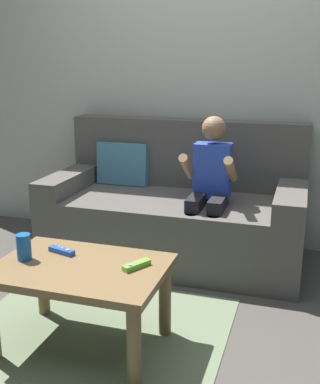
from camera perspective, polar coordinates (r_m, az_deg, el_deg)
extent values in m
plane|color=#4C4742|center=(2.33, -1.90, -17.98)|extent=(8.98, 8.98, 0.00)
cube|color=beige|center=(3.38, 6.47, 14.75)|extent=(4.49, 0.05, 2.50)
cube|color=#56514C|center=(3.16, 1.68, -4.34)|extent=(1.66, 0.80, 0.43)
cube|color=#56514C|center=(3.35, 3.24, 4.72)|extent=(1.66, 0.16, 0.47)
cube|color=#56514C|center=(3.35, -10.58, 1.46)|extent=(0.18, 0.80, 0.12)
cube|color=#56514C|center=(2.98, 15.60, -0.63)|extent=(0.18, 0.80, 0.12)
cube|color=teal|center=(3.42, -4.37, 3.47)|extent=(0.37, 0.14, 0.31)
cylinder|color=black|center=(2.83, 3.70, -6.81)|extent=(0.07, 0.07, 0.43)
cylinder|color=black|center=(2.81, 6.32, -7.09)|extent=(0.07, 0.07, 0.43)
cube|color=black|center=(2.88, 4.44, -1.20)|extent=(0.09, 0.28, 0.09)
cube|color=black|center=(2.85, 7.01, -1.42)|extent=(0.09, 0.28, 0.09)
cube|color=blue|center=(2.95, 6.37, 2.59)|extent=(0.22, 0.13, 0.34)
cylinder|color=#936B4C|center=(2.85, 3.31, 3.07)|extent=(0.05, 0.25, 0.20)
cylinder|color=#936B4C|center=(2.80, 8.53, 2.70)|extent=(0.05, 0.25, 0.20)
sphere|color=#936B4C|center=(2.91, 6.52, 7.66)|extent=(0.15, 0.15, 0.15)
cube|color=brown|center=(2.17, -9.61, -9.15)|extent=(0.77, 0.52, 0.04)
cylinder|color=brown|center=(1.98, -3.14, -18.33)|extent=(0.06, 0.06, 0.37)
cylinder|color=brown|center=(2.57, -13.99, -10.34)|extent=(0.06, 0.06, 0.37)
cylinder|color=brown|center=(2.32, 0.60, -12.81)|extent=(0.06, 0.06, 0.37)
cube|color=#6B7A5B|center=(2.35, -9.17, -17.76)|extent=(1.27, 1.31, 0.01)
cube|color=blue|center=(2.30, -11.79, -6.96)|extent=(0.14, 0.07, 0.02)
cylinder|color=#99999E|center=(2.27, -11.11, -6.85)|extent=(0.02, 0.02, 0.00)
cylinder|color=silver|center=(2.29, -11.75, -6.66)|extent=(0.01, 0.01, 0.00)
cylinder|color=silver|center=(2.31, -12.12, -6.55)|extent=(0.01, 0.01, 0.00)
cube|color=#72C638|center=(2.10, -2.83, -8.82)|extent=(0.10, 0.14, 0.02)
cylinder|color=#99999E|center=(2.08, -3.65, -8.76)|extent=(0.02, 0.02, 0.00)
cylinder|color=silver|center=(2.10, -2.91, -8.51)|extent=(0.01, 0.01, 0.00)
cylinder|color=silver|center=(2.11, -2.47, -8.36)|extent=(0.01, 0.01, 0.00)
cylinder|color=#1959B2|center=(2.25, -16.11, -6.40)|extent=(0.07, 0.07, 0.12)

